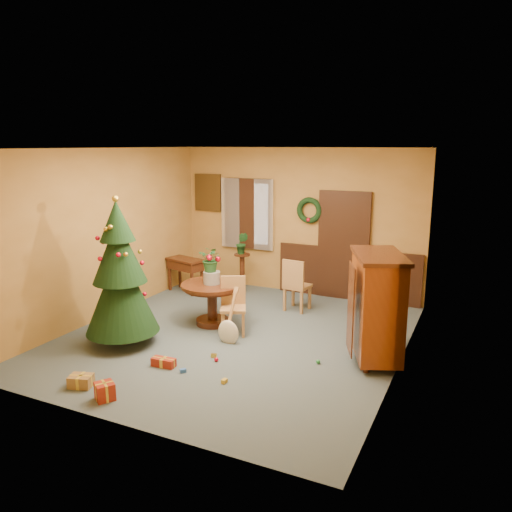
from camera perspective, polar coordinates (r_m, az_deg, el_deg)
The scene contains 21 objects.
room_envelope at distance 9.94m, azimuth 5.84°, elevation 1.92°, with size 5.50×5.50×5.50m.
dining_table at distance 8.35m, azimuth -5.04°, elevation -4.55°, with size 1.03×1.03×0.71m.
urn at distance 8.26m, azimuth -5.08°, elevation -2.48°, with size 0.28×0.28×0.20m, color slate.
centerpiece_plant at distance 8.18m, azimuth -5.12°, elevation -0.35°, with size 0.38×0.33×0.43m, color #1E4C23.
chair_near at distance 7.96m, azimuth -2.63°, elevation -5.42°, with size 0.53×0.53×0.91m.
chair_far at distance 8.98m, azimuth 4.55°, elevation -3.15°, with size 0.46×0.46×0.96m.
guitar at distance 7.59m, azimuth -3.21°, elevation -7.02°, with size 0.34×0.16×0.81m, color beige, non-canonical shape.
plant_stand at distance 9.98m, azimuth -1.59°, elevation -1.51°, with size 0.32×0.32×0.83m.
stand_plant at distance 9.86m, azimuth -1.61°, elevation 1.48°, with size 0.24×0.19×0.44m, color #19471E.
christmas_tree at distance 7.63m, azimuth -15.28°, elevation -2.15°, with size 1.09×1.09×2.25m.
writing_desk at distance 10.23m, azimuth -8.08°, elevation -1.23°, with size 0.85×0.57×0.69m.
sideboard at distance 7.08m, azimuth 13.64°, elevation -5.32°, with size 1.03×1.33×1.52m.
gift_a at distance 6.77m, azimuth -19.37°, elevation -13.32°, with size 0.33×0.28×0.15m.
gift_b at distance 6.36m, azimuth -16.89°, elevation -14.57°, with size 0.29×0.29×0.21m.
gift_c at distance 8.92m, azimuth -13.25°, elevation -6.64°, with size 0.28×0.24×0.13m.
gift_d at distance 7.05m, azimuth -10.51°, elevation -11.85°, with size 0.34×0.16×0.12m.
toy_a at distance 6.85m, azimuth -8.34°, elevation -12.84°, with size 0.08×0.05×0.05m, color blue.
toy_b at distance 7.07m, azimuth 7.10°, elevation -11.90°, with size 0.06×0.06×0.06m, color #238240.
toy_c at distance 6.53m, azimuth -3.64°, elevation -14.07°, with size 0.08×0.05×0.05m, color gold.
toy_d at distance 7.10m, azimuth -4.55°, elevation -11.72°, with size 0.06×0.06×0.06m, color red.
toy_e at distance 7.24m, azimuth -4.83°, elevation -11.27°, with size 0.08×0.05×0.05m, color gold.
Camera 1 is at (3.44, -6.52, 2.96)m, focal length 35.00 mm.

